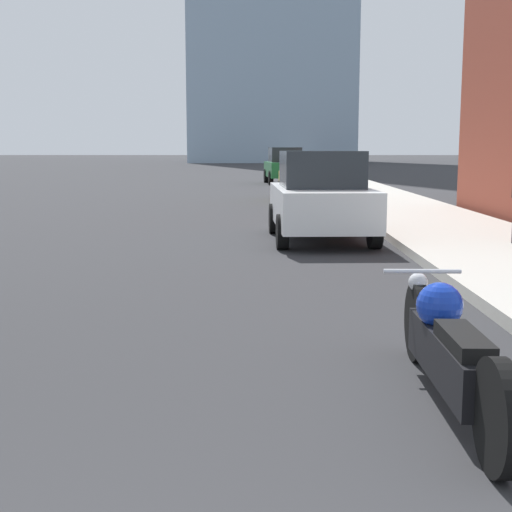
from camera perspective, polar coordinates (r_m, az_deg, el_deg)
name	(u,v)px	position (r m, az deg, el deg)	size (l,w,h in m)	color
sidewalk	(332,178)	(41.25, 6.12, 6.21)	(3.05, 240.00, 0.15)	#B2ADA3
motorcycle	(448,348)	(5.10, 15.08, -7.09)	(0.62, 2.76, 0.80)	black
parked_car_white	(321,197)	(13.69, 5.19, 4.73)	(1.97, 3.95, 1.71)	silver
parked_car_yellow	(306,177)	(24.43, 4.04, 6.29)	(1.89, 4.00, 1.58)	gold
parked_car_green	(285,166)	(36.08, 2.31, 7.22)	(2.13, 4.40, 1.81)	#1E6B33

